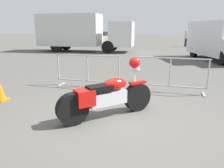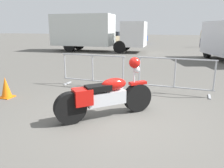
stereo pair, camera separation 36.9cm
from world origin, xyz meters
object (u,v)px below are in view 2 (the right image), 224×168
Objects in this scene: pedestrian at (201,38)px; crowd_barrier_near at (93,70)px; motorcycle at (106,96)px; parked_car_tan at (116,37)px; box_truck at (93,31)px; crowd_barrier_far at (175,76)px; traffic_cone at (6,88)px; parked_car_silver at (97,37)px; parked_car_blue at (137,38)px.

crowd_barrier_near is at bearing -5.56° from pedestrian.
motorcycle is 24.31m from parked_car_tan.
crowd_barrier_near is at bearing -70.31° from box_truck.
crowd_barrier_far is 4.85m from traffic_cone.
pedestrian reaches higher than crowd_barrier_near.
crowd_barrier_far is 0.28× the size of box_truck.
parked_car_silver is 1.04× the size of parked_car_tan.
crowd_barrier_near is 3.78× the size of traffic_cone.
crowd_barrier_near is 0.49× the size of parked_car_silver.
parked_car_tan reaches higher than parked_car_blue.
pedestrian reaches higher than parked_car_tan.
crowd_barrier_near is 1.00× the size of crowd_barrier_far.
crowd_barrier_far is at bearing 23.02° from traffic_cone.
parked_car_tan is (2.76, -0.14, -0.03)m from parked_car_silver.
box_truck reaches higher than motorcycle.
motorcycle is 0.79× the size of crowd_barrier_near.
parked_car_tan is at bearing -87.35° from parked_car_silver.
parked_car_tan is 7.42× the size of traffic_cone.
traffic_cone is at bearing -158.00° from parked_car_silver.
crowd_barrier_near is 0.51× the size of parked_car_tan.
traffic_cone is at bearing -133.99° from crowd_barrier_near.
motorcycle is 20.14m from pedestrian.
crowd_barrier_near is 21.75m from parked_car_tan.
parked_car_silver is at bearing 106.36° from traffic_cone.
traffic_cone is (-1.83, -1.89, -0.27)m from crowd_barrier_near.
parked_car_tan is (-8.44, 20.95, 0.17)m from crowd_barrier_far.
parked_car_blue is (-3.05, 20.74, 0.16)m from crowd_barrier_near.
parked_car_blue is at bearing 98.37° from crowd_barrier_near.
parked_car_blue is at bearing -88.09° from parked_car_silver.
pedestrian is (8.77, 7.12, -0.72)m from box_truck.
box_truck is 12.77m from traffic_cone.
crowd_barrier_near is 20.96m from parked_car_blue.
crowd_barrier_far is 12.75m from box_truck.
crowd_barrier_far is 21.50m from parked_car_blue.
parked_car_silver reaches higher than crowd_barrier_near.
traffic_cone is (2.67, -12.41, -1.35)m from box_truck.
parked_car_blue is at bearing 78.48° from box_truck.
pedestrian reaches higher than parked_car_blue.
pedestrian is at bearing 37.21° from motorcycle.
box_truck reaches higher than crowd_barrier_near.
traffic_cone is (6.75, -22.99, -0.47)m from parked_car_silver.
pedestrian is (1.64, 17.64, 0.37)m from crowd_barrier_far.
parked_car_silver is 1.05× the size of parked_car_blue.
parked_car_tan is 1.02× the size of parked_car_blue.
motorcycle is at bearing -163.62° from parked_car_blue.
pedestrian is 2.86× the size of traffic_cone.
crowd_barrier_far is at bearing -159.04° from parked_car_blue.
pedestrian is (4.27, 17.64, 0.37)m from crowd_barrier_near.
motorcycle is 2.64m from crowd_barrier_far.
parked_car_silver is at bearing 92.65° from parked_car_tan.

